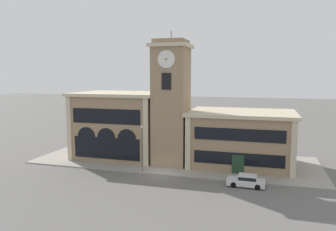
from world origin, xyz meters
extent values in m
plane|color=#605E5B|center=(0.00, 0.00, 0.00)|extent=(300.00, 300.00, 0.00)
cube|color=gray|center=(0.00, 7.34, 0.07)|extent=(40.69, 14.67, 0.15)
cube|color=#937A5B|center=(0.00, 5.25, 8.16)|extent=(4.58, 4.58, 16.31)
cube|color=beige|center=(0.00, 5.25, 16.54)|extent=(5.28, 5.28, 0.45)
cube|color=#937A5B|center=(0.00, 5.25, 17.06)|extent=(4.21, 4.21, 0.60)
cylinder|color=#4C4C51|center=(0.00, 5.25, 17.96)|extent=(0.10, 0.10, 1.20)
cylinder|color=silver|center=(0.00, 2.91, 14.66)|extent=(2.31, 0.10, 2.31)
cylinder|color=black|center=(0.00, 2.84, 14.66)|extent=(0.19, 0.04, 0.19)
cylinder|color=silver|center=(-2.34, 5.25, 14.66)|extent=(0.10, 2.31, 2.31)
cylinder|color=black|center=(-2.41, 5.25, 14.66)|extent=(0.04, 0.19, 0.19)
cube|color=black|center=(0.00, 2.92, 11.80)|extent=(1.28, 0.10, 2.20)
cube|color=#937A5B|center=(-8.88, 7.82, 4.76)|extent=(12.59, 9.71, 9.52)
cube|color=beige|center=(-8.88, 7.82, 9.75)|extent=(13.29, 10.41, 0.45)
cube|color=beige|center=(-14.83, 2.90, 4.76)|extent=(0.70, 0.16, 9.52)
cube|color=beige|center=(-2.94, 2.90, 4.76)|extent=(0.70, 0.16, 9.52)
cube|color=black|center=(-8.88, 2.92, 6.86)|extent=(10.32, 0.10, 2.09)
cube|color=black|center=(-8.88, 2.92, 2.29)|extent=(10.07, 0.10, 3.05)
cylinder|color=black|center=(-12.03, 2.91, 3.81)|extent=(2.77, 0.06, 2.77)
cylinder|color=black|center=(-8.88, 2.91, 3.81)|extent=(2.77, 0.06, 2.77)
cylinder|color=black|center=(-5.73, 2.91, 3.81)|extent=(2.77, 0.06, 2.77)
cube|color=#937A5B|center=(9.47, 7.82, 3.58)|extent=(13.76, 9.71, 7.17)
cube|color=beige|center=(9.47, 7.82, 7.39)|extent=(14.46, 10.41, 0.45)
cube|color=beige|center=(2.94, 2.90, 3.58)|extent=(0.70, 0.16, 7.17)
cube|color=beige|center=(16.00, 2.90, 3.58)|extent=(0.70, 0.16, 7.17)
cube|color=black|center=(9.47, 2.92, 5.16)|extent=(11.28, 0.10, 1.58)
cube|color=#1E3823|center=(9.47, 2.91, 1.29)|extent=(1.50, 0.12, 2.58)
cube|color=black|center=(9.47, 2.92, 2.06)|extent=(11.28, 0.10, 1.61)
cube|color=silver|center=(10.69, -1.18, 0.50)|extent=(4.27, 1.96, 0.65)
cube|color=silver|center=(10.86, -1.18, 1.08)|extent=(2.07, 1.73, 0.50)
cube|color=black|center=(10.86, -1.18, 1.08)|extent=(1.99, 1.77, 0.38)
cylinder|color=black|center=(9.36, -1.99, 0.32)|extent=(0.64, 0.23, 0.64)
cylinder|color=black|center=(9.39, -0.32, 0.32)|extent=(0.64, 0.23, 0.64)
cylinder|color=black|center=(11.99, -2.04, 0.32)|extent=(0.64, 0.23, 0.64)
cylinder|color=black|center=(12.02, -0.37, 0.32)|extent=(0.64, 0.23, 0.64)
cylinder|color=#4C4C51|center=(-2.56, 0.54, 2.98)|extent=(0.12, 0.12, 5.67)
sphere|color=silver|center=(-2.56, 0.54, 6.00)|extent=(0.36, 0.36, 0.36)
camera|label=1|loc=(12.25, -38.29, 12.65)|focal=35.00mm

